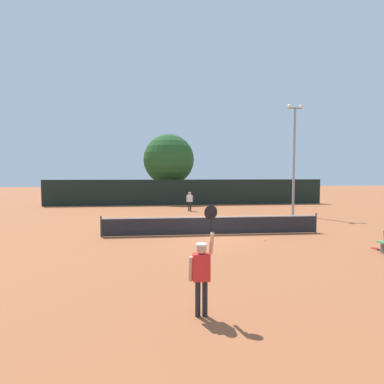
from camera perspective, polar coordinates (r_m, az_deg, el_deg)
The scene contains 12 objects.
ground_plane at distance 16.18m, azimuth 3.82°, elevation -7.96°, with size 120.00×120.00×0.00m, color #9E5633.
tennis_net at distance 16.08m, azimuth 3.83°, elevation -6.17°, with size 11.46×0.08×1.07m.
perimeter_fence at distance 31.21m, azimuth -0.93°, elevation -0.03°, with size 28.58×0.12×2.59m, color black.
player_serving at distance 7.01m, azimuth 1.85°, elevation -14.04°, with size 0.68×0.39×2.50m.
player_receiving at distance 25.99m, azimuth -0.44°, elevation -1.43°, with size 0.57×0.24×1.61m.
tennis_ball at distance 15.23m, azimuth 13.49°, elevation -8.64°, with size 0.07×0.07×0.07m, color #CCE033.
spare_racket at distance 15.36m, azimuth 31.07°, elevation -9.00°, with size 0.28×0.52×0.04m.
light_pole at distance 24.63m, azimuth 18.54°, elevation 6.93°, with size 1.18×0.28×8.40m.
large_tree at distance 34.39m, azimuth -4.35°, elevation 6.04°, with size 5.65×5.65×7.59m.
parked_car_near at distance 36.44m, azimuth -6.52°, elevation -0.37°, with size 2.20×4.33×1.69m.
parked_car_mid at distance 39.21m, azimuth 0.28°, elevation -0.07°, with size 2.29×4.36×1.69m.
parked_car_far at distance 38.45m, azimuth 14.05°, elevation -0.25°, with size 1.98×4.23×1.69m.
Camera 1 is at (-2.68, -15.63, 3.20)m, focal length 28.54 mm.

